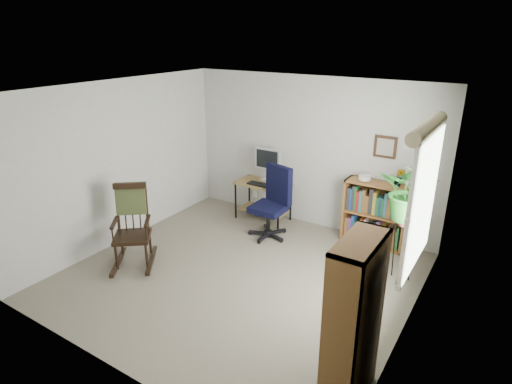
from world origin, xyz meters
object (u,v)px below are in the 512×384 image
Objects in this scene: low_bookshelf at (375,214)px; tall_bookshelf at (353,324)px; rocking_chair at (131,226)px; desk at (263,201)px; office_chair at (268,203)px.

tall_bookshelf is at bearing -75.92° from low_bookshelf.
tall_bookshelf is (3.32, -0.61, 0.21)m from rocking_chair.
low_bookshelf is at bearing 3.68° from desk.
desk is at bearing 143.27° from office_chair.
desk is 0.93× the size of low_bookshelf.
low_bookshelf is (1.87, 0.12, 0.16)m from desk.
office_chair is 1.59m from low_bookshelf.
rocking_chair is 0.73× the size of tall_bookshelf.
tall_bookshelf is (2.61, -2.83, 0.45)m from desk.
low_bookshelf is at bearing 104.08° from tall_bookshelf.
desk is 3.87m from tall_bookshelf.
office_chair is 2.04m from rocking_chair.
rocking_chair reaches higher than low_bookshelf.
desk is at bearing 33.16° from rocking_chair.
office_chair is at bearing 133.49° from tall_bookshelf.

